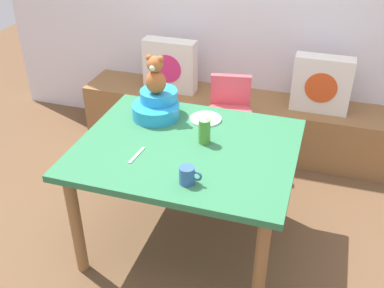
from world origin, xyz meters
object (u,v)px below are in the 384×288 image
Objects in this scene: highchair at (229,115)px; dinner_plate_near at (206,119)px; ketchup_bottle at (204,129)px; dining_table at (187,159)px; pillow_floral_left at (170,66)px; pillow_floral_right at (322,84)px; infant_seat_teal at (157,106)px; teddy_bear at (155,76)px; coffee_mug at (187,175)px.

highchair reaches higher than dinner_plate_near.
ketchup_bottle reaches higher than dinner_plate_near.
dining_table is 0.21m from ketchup_bottle.
pillow_floral_left is at bearing 114.03° from dining_table.
pillow_floral_left and pillow_floral_right have the same top height.
infant_seat_teal reaches higher than highchair.
teddy_bear reaches higher than dining_table.
pillow_floral_left is 3.67× the size of coffee_mug.
dining_table is 3.79× the size of infant_seat_teal.
pillow_floral_right and infant_seat_teal have the same top height.
pillow_floral_left is at bearing 105.24° from teddy_bear.
dining_table is at bearing -94.07° from highchair.
infant_seat_teal is at bearing -74.76° from pillow_floral_left.
highchair is at bearing 92.77° from coffee_mug.
infant_seat_teal is 1.32× the size of teddy_bear.
infant_seat_teal is at bearing -135.55° from pillow_floral_right.
pillow_floral_left is 2.38× the size of ketchup_bottle.
coffee_mug reaches higher than highchair.
pillow_floral_left is at bearing 112.91° from coffee_mug.
coffee_mug is (0.41, -0.63, -0.23)m from teddy_bear.
dining_table is 0.44m from infant_seat_teal.
dining_table is 0.84m from highchair.
teddy_bear is (0.26, -0.96, 0.34)m from pillow_floral_left.
ketchup_bottle is at bearing -75.71° from dinner_plate_near.
infant_seat_teal is 1.65× the size of dinner_plate_near.
pillow_floral_right is 2.38× the size of ketchup_bottle.
teddy_bear is 0.78m from coffee_mug.
dinner_plate_near is (-0.04, -0.50, 0.22)m from highchair.
highchair is 6.58× the size of coffee_mug.
infant_seat_teal is (-0.35, -0.54, 0.29)m from highchair.
dinner_plate_near is (0.02, 0.33, 0.10)m from dining_table.
highchair reaches higher than dining_table.
coffee_mug is at bearing -67.09° from pillow_floral_left.
ketchup_bottle is at bearing -30.50° from teddy_bear.
infant_seat_teal is (-0.29, 0.29, 0.17)m from dining_table.
ketchup_bottle is (0.64, -1.18, 0.15)m from pillow_floral_left.
highchair is 3.95× the size of dinner_plate_near.
pillow_floral_left is 1.24m from pillow_floral_right.
teddy_bear is at bearing 123.10° from coffee_mug.
teddy_bear reaches higher than pillow_floral_left.
teddy_bear is at bearing 135.75° from dining_table.
ketchup_bottle is 0.29m from dinner_plate_near.
infant_seat_teal is at bearing -172.54° from dinner_plate_near.
pillow_floral_left is 1.00m from infant_seat_teal.
ketchup_bottle reaches higher than infant_seat_teal.
pillow_floral_left and infant_seat_teal have the same top height.
pillow_floral_right is (1.24, 0.00, 0.00)m from pillow_floral_left.
teddy_bear is at bearing -135.54° from pillow_floral_right.
dinner_plate_near is (0.31, 0.04, -0.27)m from teddy_bear.
pillow_floral_left reaches higher than coffee_mug.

